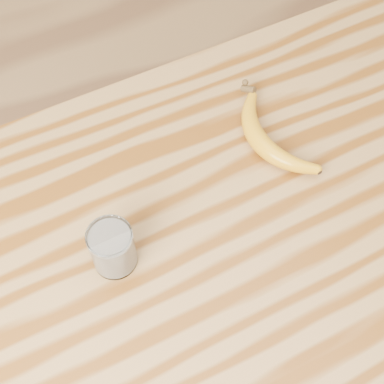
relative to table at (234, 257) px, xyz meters
name	(u,v)px	position (x,y,z in m)	size (l,w,h in m)	color
room	(274,12)	(0.00, 0.00, 0.58)	(4.04, 4.04, 2.70)	#9A7345
table	(234,257)	(0.00, 0.00, 0.00)	(1.20, 0.80, 0.90)	olive
smoothie_glass	(113,248)	(-0.21, 0.04, 0.17)	(0.07, 0.07, 0.09)	white
banana	(260,143)	(0.11, 0.12, 0.15)	(0.11, 0.30, 0.04)	#C88713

